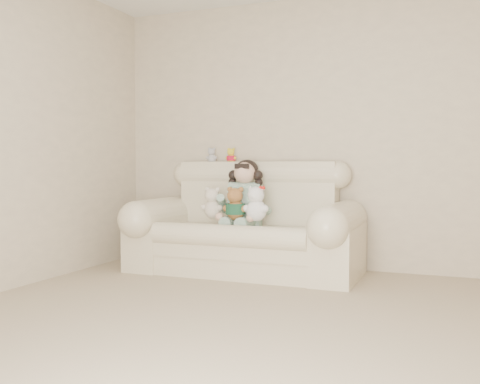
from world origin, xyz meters
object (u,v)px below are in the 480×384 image
(sofa, at_px, (244,217))
(white_cat, at_px, (256,200))
(seated_child, at_px, (245,192))
(cream_teddy, at_px, (212,200))
(brown_teddy, at_px, (235,200))

(sofa, relative_size, white_cat, 5.66)
(white_cat, bearing_deg, seated_child, 119.58)
(white_cat, bearing_deg, cream_teddy, 162.42)
(cream_teddy, bearing_deg, seated_child, 57.82)
(seated_child, relative_size, cream_teddy, 1.86)
(brown_teddy, bearing_deg, cream_teddy, -170.99)
(seated_child, distance_m, brown_teddy, 0.23)
(brown_teddy, height_order, cream_teddy, brown_teddy)
(sofa, distance_m, seated_child, 0.24)
(sofa, bearing_deg, seated_child, 104.78)
(seated_child, height_order, brown_teddy, seated_child)
(sofa, distance_m, brown_teddy, 0.22)
(seated_child, height_order, cream_teddy, seated_child)
(brown_teddy, distance_m, cream_teddy, 0.25)
(brown_teddy, height_order, white_cat, white_cat)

